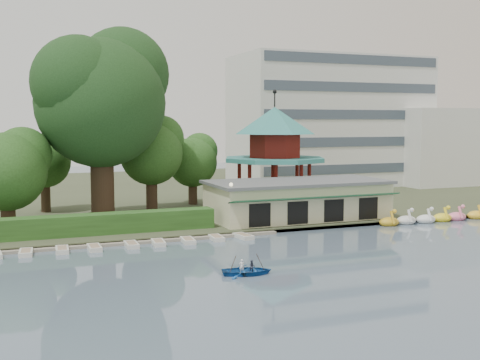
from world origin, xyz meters
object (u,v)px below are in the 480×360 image
dock (87,245)px  rowboat_with_passengers (247,267)px  boathouse (297,199)px  big_tree (102,93)px  pavilion (274,146)px

dock → rowboat_with_passengers: bearing=-56.5°
boathouse → big_tree: big_tree is taller
boathouse → big_tree: size_ratio=0.94×
pavilion → big_tree: 21.93m
big_tree → rowboat_with_passengers: big_tree is taller
pavilion → big_tree: bearing=-169.7°
boathouse → rowboat_with_passengers: bearing=-125.9°
dock → rowboat_with_passengers: rowboat_with_passengers is taller
dock → rowboat_with_passengers: size_ratio=6.22×
boathouse → big_tree: bearing=161.7°
boathouse → big_tree: (-18.82, 6.24, 10.84)m
dock → pavilion: (24.00, 14.80, 7.36)m
rowboat_with_passengers → pavilion: bearing=61.8°
pavilion → big_tree: (-20.82, -3.79, 5.73)m
dock → big_tree: big_tree is taller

